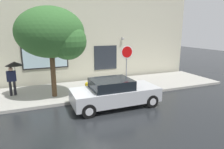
# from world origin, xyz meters

# --- Properties ---
(ground_plane) EXTENTS (60.00, 60.00, 0.00)m
(ground_plane) POSITION_xyz_m (0.00, 0.00, 0.00)
(ground_plane) COLOR black
(sidewalk) EXTENTS (20.00, 4.00, 0.15)m
(sidewalk) POSITION_xyz_m (0.00, 3.00, 0.07)
(sidewalk) COLOR #A3A099
(sidewalk) RESTS_ON ground
(building_facade) EXTENTS (20.00, 0.67, 7.00)m
(building_facade) POSITION_xyz_m (-0.01, 5.50, 3.48)
(building_facade) COLOR beige
(building_facade) RESTS_ON ground
(parked_car) EXTENTS (4.32, 1.93, 1.41)m
(parked_car) POSITION_xyz_m (1.40, -0.01, 0.70)
(parked_car) COLOR #B7BABF
(parked_car) RESTS_ON ground
(fire_hydrant) EXTENTS (0.30, 0.44, 0.73)m
(fire_hydrant) POSITION_xyz_m (0.49, 1.84, 0.51)
(fire_hydrant) COLOR yellow
(fire_hydrant) RESTS_ON sidewalk
(pedestrian_with_umbrella) EXTENTS (0.95, 0.95, 1.91)m
(pedestrian_with_umbrella) POSITION_xyz_m (-3.28, 3.29, 1.65)
(pedestrian_with_umbrella) COLOR black
(pedestrian_with_umbrella) RESTS_ON sidewalk
(street_tree) EXTENTS (3.54, 3.01, 4.81)m
(street_tree) POSITION_xyz_m (-1.11, 2.16, 3.53)
(street_tree) COLOR #4C3823
(street_tree) RESTS_ON sidewalk
(stop_sign) EXTENTS (0.76, 0.10, 2.71)m
(stop_sign) POSITION_xyz_m (2.98, 1.86, 2.06)
(stop_sign) COLOR gray
(stop_sign) RESTS_ON sidewalk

